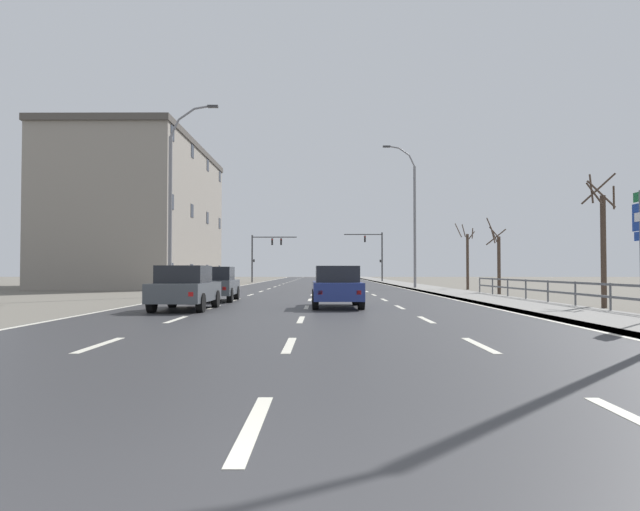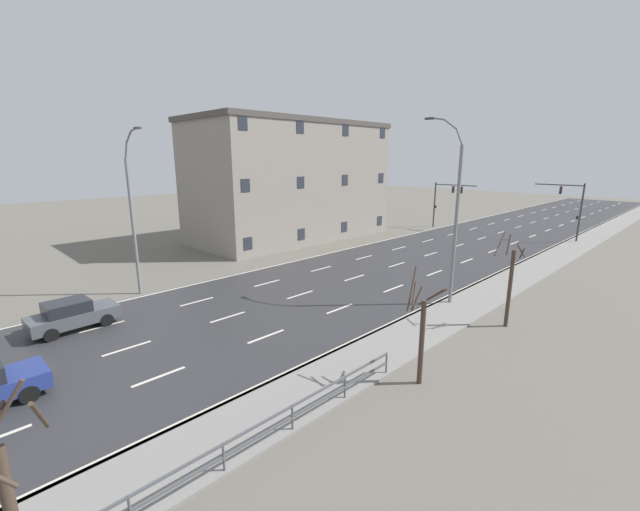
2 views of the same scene
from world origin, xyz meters
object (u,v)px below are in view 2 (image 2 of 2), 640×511
(street_lamp_midground, at_px, (454,216))
(traffic_signal_left, at_px, (445,197))
(brick_building, at_px, (290,181))
(street_lamp_left_bank, at_px, (133,217))
(traffic_signal_right, at_px, (573,204))
(car_far_right, at_px, (72,315))

(street_lamp_midground, height_order, traffic_signal_left, street_lamp_midground)
(street_lamp_midground, relative_size, traffic_signal_left, 1.93)
(traffic_signal_left, height_order, brick_building, brick_building)
(street_lamp_midground, height_order, street_lamp_left_bank, street_lamp_midground)
(traffic_signal_right, xyz_separation_m, car_far_right, (-11.32, -43.99, -3.20))
(traffic_signal_right, height_order, brick_building, brick_building)
(street_lamp_left_bank, height_order, traffic_signal_right, street_lamp_left_bank)
(car_far_right, relative_size, brick_building, 0.19)
(street_lamp_midground, xyz_separation_m, traffic_signal_left, (-13.96, 24.80, -1.42))
(traffic_signal_right, bearing_deg, street_lamp_left_bank, -110.23)
(brick_building, bearing_deg, street_lamp_left_bank, -67.89)
(street_lamp_left_bank, relative_size, brick_building, 0.48)
(street_lamp_midground, height_order, traffic_signal_right, street_lamp_midground)
(traffic_signal_right, bearing_deg, brick_building, -139.09)
(street_lamp_left_bank, relative_size, traffic_signal_right, 1.69)
(street_lamp_left_bank, distance_m, traffic_signal_left, 37.49)
(car_far_right, bearing_deg, traffic_signal_right, 73.11)
(street_lamp_midground, distance_m, traffic_signal_left, 28.49)
(street_lamp_left_bank, relative_size, traffic_signal_left, 1.82)
(street_lamp_left_bank, bearing_deg, car_far_right, -55.93)
(traffic_signal_right, bearing_deg, car_far_right, -104.43)
(street_lamp_midground, relative_size, traffic_signal_right, 1.79)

